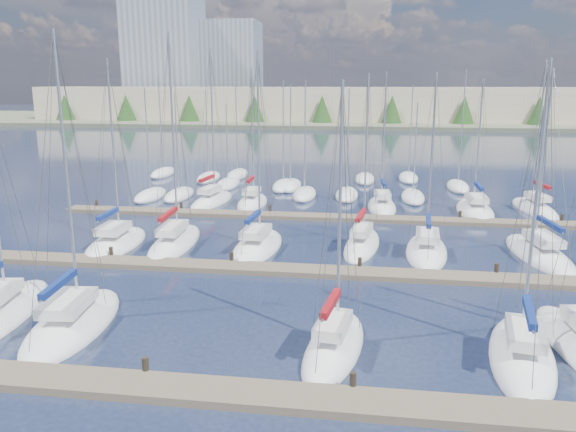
# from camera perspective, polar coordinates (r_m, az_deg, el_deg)

# --- Properties ---
(ground) EXTENTS (400.00, 400.00, 0.00)m
(ground) POSITION_cam_1_polar(r_m,az_deg,el_deg) (76.85, 4.88, 4.97)
(ground) COLOR #232D47
(ground) RESTS_ON ground
(dock_near) EXTENTS (44.00, 1.93, 1.10)m
(dock_near) POSITION_cam_1_polar(r_m,az_deg,el_deg) (21.48, -4.76, -17.59)
(dock_near) COLOR #6B5E4C
(dock_near) RESTS_ON ground
(dock_mid) EXTENTS (44.00, 1.93, 1.10)m
(dock_mid) POSITION_cam_1_polar(r_m,az_deg,el_deg) (34.05, 0.48, -5.53)
(dock_mid) COLOR #6B5E4C
(dock_mid) RESTS_ON ground
(dock_far) EXTENTS (44.00, 1.93, 1.10)m
(dock_far) POSITION_cam_1_polar(r_m,az_deg,el_deg) (47.43, 2.74, -0.08)
(dock_far) COLOR #6B5E4C
(dock_far) RESTS_ON ground
(sailboat_b) EXTENTS (4.32, 9.72, 12.82)m
(sailboat_b) POSITION_cam_1_polar(r_m,az_deg,el_deg) (31.27, -27.24, -8.81)
(sailboat_b) COLOR white
(sailboat_b) RESTS_ON ground
(sailboat_m) EXTENTS (3.91, 9.56, 12.84)m
(sailboat_m) POSITION_cam_1_polar(r_m,az_deg,el_deg) (40.66, 24.13, -3.54)
(sailboat_m) COLOR white
(sailboat_m) RESTS_ON ground
(sailboat_o) EXTENTS (2.62, 6.99, 13.22)m
(sailboat_o) POSITION_cam_1_polar(r_m,az_deg,el_deg) (53.05, -3.64, 1.40)
(sailboat_o) COLOR white
(sailboat_o) RESTS_ON ground
(sailboat_q) EXTENTS (3.06, 8.50, 12.27)m
(sailboat_q) POSITION_cam_1_polar(r_m,az_deg,el_deg) (52.36, 18.45, 0.54)
(sailboat_q) COLOR white
(sailboat_q) RESTS_ON ground
(sailboat_r) EXTENTS (3.45, 8.74, 13.91)m
(sailboat_r) POSITION_cam_1_polar(r_m,az_deg,el_deg) (55.03, 23.77, 0.71)
(sailboat_r) COLOR white
(sailboat_r) RESTS_ON ground
(sailboat_l) EXTENTS (3.40, 8.50, 12.62)m
(sailboat_l) POSITION_cam_1_polar(r_m,az_deg,el_deg) (38.94, 13.88, -3.45)
(sailboat_l) COLOR white
(sailboat_l) RESTS_ON ground
(sailboat_c) EXTENTS (4.02, 8.85, 14.21)m
(sailboat_c) POSITION_cam_1_polar(r_m,az_deg,el_deg) (28.71, -20.97, -10.11)
(sailboat_c) COLOR white
(sailboat_c) RESTS_ON ground
(sailboat_e) EXTENTS (3.91, 8.36, 12.86)m
(sailboat_e) POSITION_cam_1_polar(r_m,az_deg,el_deg) (25.84, 22.66, -12.93)
(sailboat_e) COLOR white
(sailboat_e) RESTS_ON ground
(sailboat_p) EXTENTS (2.87, 7.64, 12.91)m
(sailboat_p) POSITION_cam_1_polar(r_m,az_deg,el_deg) (51.98, 9.50, 0.98)
(sailboat_p) COLOR white
(sailboat_p) RESTS_ON ground
(sailboat_d) EXTENTS (3.26, 7.47, 12.06)m
(sailboat_d) POSITION_cam_1_polar(r_m,az_deg,el_deg) (24.73, 4.71, -13.08)
(sailboat_d) COLOR white
(sailboat_d) RESTS_ON ground
(sailboat_j) EXTENTS (3.40, 8.50, 13.97)m
(sailboat_j) POSITION_cam_1_polar(r_m,az_deg,el_deg) (38.84, -3.13, -3.10)
(sailboat_j) COLOR white
(sailboat_j) RESTS_ON ground
(sailboat_i) EXTENTS (3.14, 9.56, 15.22)m
(sailboat_i) POSITION_cam_1_polar(r_m,az_deg,el_deg) (40.48, -11.42, -2.65)
(sailboat_i) COLOR white
(sailboat_i) RESTS_ON ground
(sailboat_h) EXTENTS (3.37, 8.17, 13.54)m
(sailboat_h) POSITION_cam_1_polar(r_m,az_deg,el_deg) (41.38, -17.05, -2.65)
(sailboat_h) COLOR white
(sailboat_h) RESTS_ON ground
(sailboat_n) EXTENTS (3.50, 8.60, 15.00)m
(sailboat_n) POSITION_cam_1_polar(r_m,az_deg,el_deg) (54.17, -7.73, 1.56)
(sailboat_n) COLOR white
(sailboat_n) RESTS_ON ground
(sailboat_k) EXTENTS (3.23, 8.40, 12.57)m
(sailboat_k) POSITION_cam_1_polar(r_m,az_deg,el_deg) (39.51, 7.53, -2.90)
(sailboat_k) COLOR white
(sailboat_k) RESTS_ON ground
(distant_boats) EXTENTS (36.93, 20.75, 13.30)m
(distant_boats) POSITION_cam_1_polar(r_m,az_deg,el_deg) (61.27, -0.08, 3.15)
(distant_boats) COLOR #9EA0A5
(distant_boats) RESTS_ON ground
(shoreline) EXTENTS (400.00, 60.00, 38.00)m
(shoreline) POSITION_cam_1_polar(r_m,az_deg,el_deg) (166.65, 2.14, 12.10)
(shoreline) COLOR #666B51
(shoreline) RESTS_ON ground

